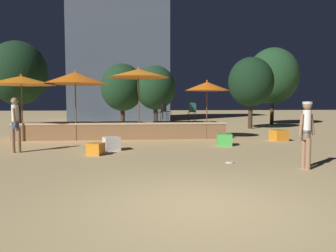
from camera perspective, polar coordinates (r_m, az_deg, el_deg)
The scene contains 22 objects.
ground_plane at distance 5.54m, azimuth 5.76°, elevation -13.79°, with size 120.00×120.00×0.00m, color tan.
wooden_deck at distance 16.07m, azimuth -7.93°, elevation -0.67°, with size 9.58×2.62×0.77m.
patio_umbrella_0 at distance 15.09m, azimuth 6.81°, elevation 6.88°, with size 2.03×2.03×2.70m.
patio_umbrella_1 at distance 14.87m, azimuth -5.14°, elevation 9.13°, with size 2.71×2.71×3.26m.
patio_umbrella_2 at distance 15.47m, azimuth -24.20°, elevation 7.25°, with size 2.84×2.84×2.90m.
patio_umbrella_3 at distance 14.98m, azimuth -15.87°, elevation 8.03°, with size 2.75×2.75×3.08m.
cube_seat_0 at distance 13.02m, azimuth 9.77°, elevation -2.36°, with size 0.66×0.66×0.46m.
cube_seat_1 at distance 15.20m, azimuth 18.75°, elevation -1.55°, with size 0.71×0.71×0.48m.
cube_seat_2 at distance 10.85m, azimuth -12.48°, elevation -3.92°, with size 0.60×0.60×0.38m.
cube_seat_3 at distance 11.70m, azimuth -9.80°, elevation -3.07°, with size 0.68×0.68×0.48m.
person_0 at distance 9.00m, azimuth 22.98°, elevation -0.81°, with size 0.50×0.29×1.73m.
person_1 at distance 12.10m, azimuth -25.05°, elevation 0.63°, with size 0.31×0.59×1.85m.
bistro_chair_0 at distance 16.84m, azimuth -0.43°, elevation 2.89°, with size 0.48×0.48×0.90m.
bistro_chair_1 at distance 15.43m, azimuth -1.34°, elevation 2.77°, with size 0.42×0.41×0.90m.
bistro_chair_2 at distance 15.93m, azimuth 4.22°, elevation 2.80°, with size 0.40×0.40×0.90m.
frisbee_disc at distance 9.39m, azimuth 10.71°, elevation -6.23°, with size 0.23×0.23×0.03m.
background_tree_0 at distance 21.23m, azimuth -2.19°, elevation 6.64°, with size 2.57×2.57×4.03m.
background_tree_1 at distance 23.89m, azimuth -24.69°, elevation 8.37°, with size 3.79×3.79×5.68m.
background_tree_2 at distance 21.71m, azimuth -7.95°, elevation 6.67°, with size 2.80×2.80×4.20m.
background_tree_3 at distance 26.25m, azimuth 17.79°, elevation 8.30°, with size 3.84×3.84×5.78m.
background_tree_4 at distance 21.59m, azimuth 14.24°, elevation 7.42°, with size 2.85×2.85×4.54m.
distant_building at distance 31.50m, azimuth -8.43°, elevation 14.43°, with size 8.89×4.67×14.62m.
Camera 1 is at (-1.05, -5.16, 1.71)m, focal length 35.00 mm.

